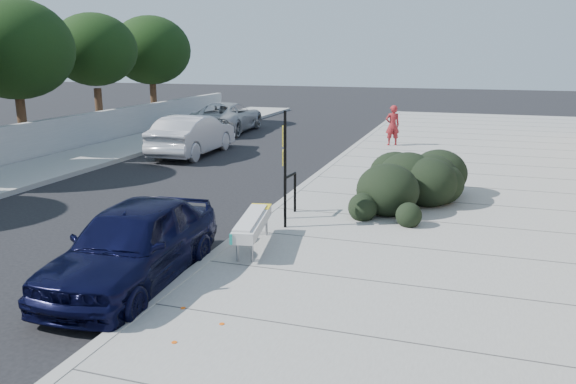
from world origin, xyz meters
name	(u,v)px	position (x,y,z in m)	size (l,w,h in m)	color
ground	(205,268)	(0.00, 0.00, 0.00)	(120.00, 120.00, 0.00)	black
sidewalk_near	(502,219)	(5.60, 5.00, 0.07)	(11.20, 50.00, 0.15)	gray
sidewalk_far	(10,178)	(-9.50, 5.00, 0.07)	(3.00, 50.00, 0.15)	gray
curb_near	(286,201)	(0.00, 5.00, 0.08)	(0.22, 50.00, 0.17)	#9E9E99
curb_far	(47,181)	(-8.00, 5.00, 0.08)	(0.22, 50.00, 0.17)	#9E9E99
tree_far_d	(14,49)	(-12.50, 9.00, 4.19)	(4.60, 4.60, 6.16)	#332114
tree_far_e	(94,50)	(-12.50, 14.00, 4.18)	(4.00, 4.00, 5.90)	#332114
tree_far_f	(151,50)	(-12.50, 19.00, 4.19)	(4.40, 4.40, 6.07)	#332114
bench	(253,223)	(0.60, 1.00, 0.66)	(0.81, 2.21, 0.65)	gray
bike_rack	(290,191)	(0.60, 3.50, 0.77)	(0.12, 0.70, 1.03)	black
sign_post	(284,163)	(0.78, 2.50, 1.66)	(0.14, 0.30, 2.67)	black
hedge	(410,176)	(3.28, 5.43, 0.91)	(2.02, 4.05, 1.52)	black
sedan_navy	(133,244)	(-0.86, -1.06, 0.75)	(1.77, 4.39, 1.50)	black
wagon_silver	(193,135)	(-6.00, 11.15, 0.82)	(1.73, 4.95, 1.63)	#BCBCC1
suv_silver	(227,117)	(-7.50, 17.90, 0.78)	(2.59, 5.61, 1.56)	#AAADB0
pedestrian	(393,125)	(1.50, 15.18, 1.02)	(0.63, 0.41, 1.73)	maroon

